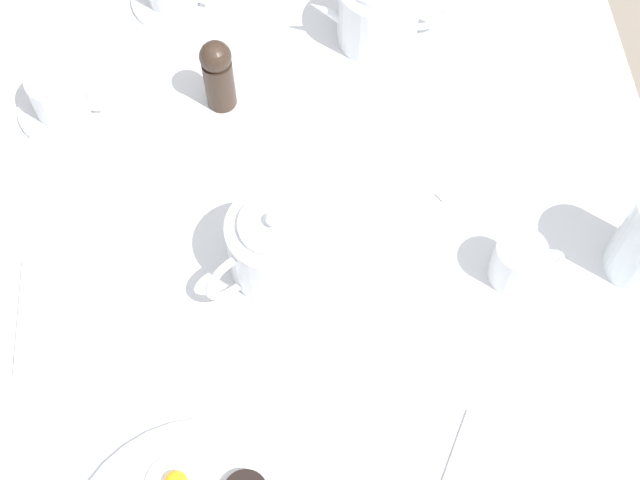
{
  "coord_description": "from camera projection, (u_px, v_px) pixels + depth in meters",
  "views": [
    {
      "loc": [
        -0.05,
        -0.53,
        1.75
      ],
      "look_at": [
        0.0,
        0.0,
        0.77
      ],
      "focal_mm": 50.0,
      "sensor_mm": 36.0,
      "label": 1
    }
  ],
  "objects": [
    {
      "name": "teapot_near",
      "position": [
        274.0,
        246.0,
        1.07
      ],
      "size": [
        0.18,
        0.13,
        0.13
      ],
      "rotation": [
        0.0,
        0.0,
        0.59
      ],
      "color": "white",
      "rests_on": "table"
    },
    {
      "name": "teapot_far",
      "position": [
        380.0,
        11.0,
        1.25
      ],
      "size": [
        0.2,
        0.12,
        0.13
      ],
      "rotation": [
        0.0,
        0.0,
        3.13
      ],
      "color": "white",
      "rests_on": "table"
    },
    {
      "name": "napkin_folded",
      "position": [
        62.0,
        313.0,
        1.08
      ],
      "size": [
        0.1,
        0.15,
        0.01
      ],
      "rotation": [
        0.0,
        0.0,
        1.57
      ],
      "color": "white",
      "rests_on": "table"
    },
    {
      "name": "knife_by_plate",
      "position": [
        495.0,
        157.0,
        1.2
      ],
      "size": [
        0.18,
        0.13,
        0.0
      ],
      "rotation": [
        0.0,
        0.0,
        2.16
      ],
      "color": "silver",
      "rests_on": "table"
    },
    {
      "name": "ground_plane",
      "position": [
        320.0,
        421.0,
        1.79
      ],
      "size": [
        8.0,
        8.0,
        0.0
      ],
      "primitive_type": "plane",
      "color": "gray"
    },
    {
      "name": "teacup_with_saucer_left",
      "position": [
        61.0,
        96.0,
        1.21
      ],
      "size": [
        0.13,
        0.13,
        0.07
      ],
      "color": "white",
      "rests_on": "table"
    },
    {
      "name": "pepper_grinder",
      "position": [
        218.0,
        74.0,
        1.19
      ],
      "size": [
        0.04,
        0.04,
        0.12
      ],
      "color": "#38281E",
      "rests_on": "table"
    },
    {
      "name": "table",
      "position": [
        320.0,
        273.0,
        1.2
      ],
      "size": [
        0.93,
        1.09,
        0.75
      ],
      "color": "silver",
      "rests_on": "ground_plane"
    },
    {
      "name": "creamer_jug",
      "position": [
        519.0,
        262.0,
        1.08
      ],
      "size": [
        0.09,
        0.06,
        0.07
      ],
      "color": "white",
      "rests_on": "table"
    }
  ]
}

